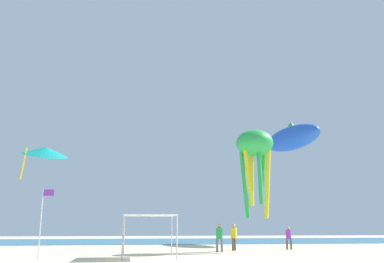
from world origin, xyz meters
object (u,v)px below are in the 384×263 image
canopy_tent (149,217)px  kite_octopus_green (255,148)px  person_near_tent (234,235)px  person_leftmost (219,235)px  kite_inflatable_blue (292,138)px  person_central (289,236)px  banner_flag (42,217)px  kite_delta_teal (45,151)px

canopy_tent → kite_octopus_green: size_ratio=0.51×
person_near_tent → person_leftmost: bearing=171.6°
canopy_tent → kite_inflatable_blue: bearing=48.0°
person_near_tent → kite_octopus_green: (1.41, -1.27, 6.20)m
person_leftmost → person_central: (5.79, 2.24, -0.12)m
person_central → kite_octopus_green: bearing=-116.8°
banner_flag → person_leftmost: bearing=25.2°
person_central → kite_delta_teal: bearing=-161.8°
person_central → kite_octopus_green: (-3.02, -2.08, 6.32)m
kite_octopus_green → person_leftmost: bearing=148.8°
banner_flag → kite_inflatable_blue: kite_inflatable_blue is taller
person_central → kite_delta_teal: 20.35m
kite_octopus_green → kite_inflatable_blue: (7.72, 12.16, 3.51)m
canopy_tent → person_near_tent: (6.32, 6.25, -1.12)m
kite_delta_teal → kite_inflatable_blue: 24.70m
canopy_tent → person_central: size_ratio=1.92×
person_leftmost → kite_delta_teal: kite_delta_teal is taller
kite_delta_teal → kite_inflatable_blue: size_ratio=0.53×
banner_flag → kite_delta_teal: kite_delta_teal is taller
person_leftmost → person_central: 6.21m
person_central → person_near_tent: bearing=-140.9°
person_central → banner_flag: bearing=-127.5°
kite_delta_teal → kite_inflatable_blue: kite_inflatable_blue is taller
person_leftmost → person_central: bearing=44.8°
canopy_tent → person_leftmost: canopy_tent is taller
canopy_tent → person_central: bearing=33.3°
canopy_tent → person_central: canopy_tent is taller
person_near_tent → kite_octopus_green: 6.48m
person_near_tent → kite_inflatable_blue: 17.21m
canopy_tent → kite_delta_teal: 14.40m
canopy_tent → kite_delta_teal: bearing=127.6°
kite_inflatable_blue → person_near_tent: bearing=-54.7°
kite_delta_teal → kite_octopus_green: 16.84m
person_near_tent → person_central: 4.51m
person_central → kite_octopus_green: size_ratio=0.26×
person_leftmost → kite_octopus_green: size_ratio=0.30×
kite_octopus_green → kite_delta_teal: bearing=126.2°
person_leftmost → kite_octopus_green: bearing=26.9°
person_near_tent → banner_flag: 13.74m
canopy_tent → person_central: 12.93m
person_near_tent → banner_flag: banner_flag is taller
canopy_tent → person_near_tent: canopy_tent is taller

